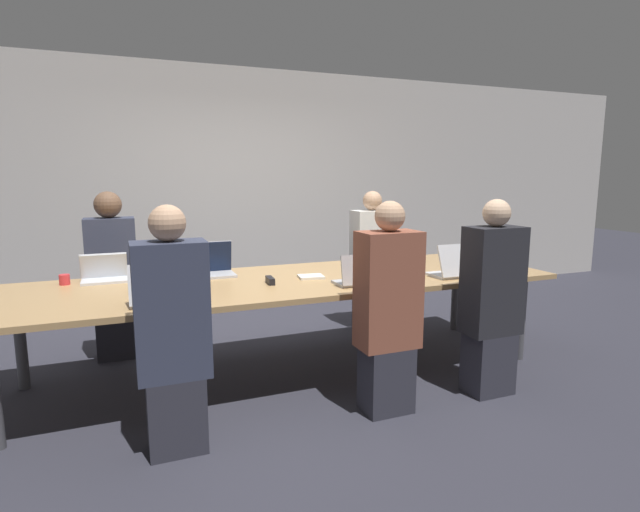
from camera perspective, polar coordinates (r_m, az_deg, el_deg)
The scene contains 22 objects.
ground_plane at distance 4.14m, azimuth -3.46°, elevation -13.11°, with size 24.00×24.00×0.00m, color #2D2D38.
curtain_wall at distance 6.01m, azimuth -10.45°, elevation 7.43°, with size 12.00×0.06×2.80m.
conference_table at distance 3.93m, azimuth -3.56°, elevation -3.38°, with size 4.23×1.26×0.77m.
laptop_near_right at distance 4.12m, azimuth 15.05°, elevation -1.27°, with size 0.33×0.27×0.27m.
person_near_right at distance 3.78m, azimuth 19.02°, elevation -4.94°, with size 0.40×0.24×1.41m.
cup_near_right at distance 4.32m, azimuth 17.13°, elevation -1.25°, with size 0.09×0.09×0.10m.
bottle_near_right at distance 4.38m, azimuth 16.65°, elevation -0.44°, with size 0.06×0.06×0.23m.
laptop_near_left at distance 3.31m, azimuth -18.03°, elevation -3.97°, with size 0.35×0.27×0.26m.
person_near_left at distance 2.94m, azimuth -16.48°, elevation -8.72°, with size 0.40×0.24×1.42m.
laptop_far_right at distance 4.78m, azimuth 7.53°, elevation 0.32°, with size 0.33×0.25×0.25m.
person_far_right at distance 5.19m, azimuth 5.90°, elevation -0.68°, with size 0.40×0.24×1.41m.
laptop_far_midleft at distance 4.15m, azimuth -11.99°, elevation -1.08°, with size 0.31×0.26×0.27m.
cup_far_midleft at distance 4.07m, azimuth -15.46°, elevation -1.79°, with size 0.09×0.09×0.10m.
bottle_far_midleft at distance 3.95m, azimuth -15.69°, elevation -1.22°, with size 0.07×0.07×0.26m.
laptop_near_midright at distance 3.69m, azimuth 4.40°, elevation -2.29°, with size 0.31×0.23×0.24m.
person_near_midright at distance 3.32m, azimuth 7.75°, elevation -6.40°, with size 0.40×0.24×1.41m.
cup_near_midright at distance 3.83m, azimuth 7.91°, elevation -2.36°, with size 0.09×0.09×0.08m.
laptop_far_left at distance 4.16m, azimuth -23.43°, elevation -1.81°, with size 0.33×0.22×0.22m.
person_far_left at distance 4.62m, azimuth -22.60°, elevation -2.35°, with size 0.40×0.24×1.44m.
cup_far_left at distance 4.16m, azimuth -27.17°, elevation -2.42°, with size 0.08×0.08×0.08m.
stapler at distance 3.76m, azimuth -5.72°, elevation -2.79°, with size 0.05×0.15×0.05m.
notebook at distance 3.95m, azimuth -1.04°, elevation -2.38°, with size 0.22×0.19×0.02m.
Camera 1 is at (-1.20, -3.64, 1.58)m, focal length 28.00 mm.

